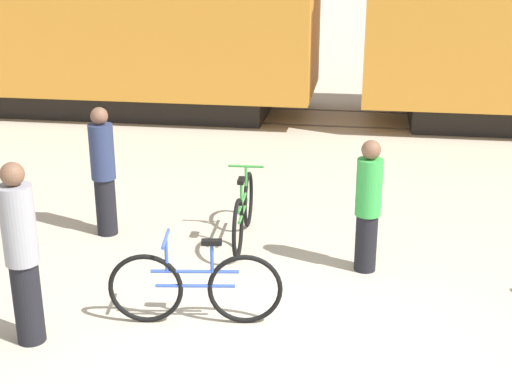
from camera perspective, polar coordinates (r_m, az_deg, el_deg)
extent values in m
plane|color=#B2A893|center=(6.78, 2.67, -13.29)|extent=(80.00, 80.00, 0.00)
cube|color=black|center=(17.12, -17.03, 7.38)|extent=(10.55, 2.25, 0.55)
cube|color=#C67F28|center=(16.85, -17.66, 13.45)|extent=(12.56, 3.00, 3.11)
cube|color=#4C4238|center=(14.84, 6.35, 5.25)|extent=(65.32, 0.07, 0.01)
cube|color=#4C4238|center=(16.23, 6.59, 6.50)|extent=(65.32, 0.07, 0.01)
torus|color=black|center=(7.27, -8.82, -7.65)|extent=(0.75, 0.15, 0.76)
torus|color=black|center=(7.18, -0.88, -7.79)|extent=(0.75, 0.15, 0.76)
cylinder|color=#3351B7|center=(7.12, -4.92, -6.35)|extent=(0.87, 0.16, 0.04)
cylinder|color=#3351B7|center=(7.19, -4.89, -7.49)|extent=(0.79, 0.15, 0.04)
cylinder|color=#3351B7|center=(7.04, -3.54, -5.22)|extent=(0.04, 0.04, 0.32)
cube|color=black|center=(6.97, -3.57, -4.03)|extent=(0.21, 0.11, 0.05)
cylinder|color=#3351B7|center=(7.08, -7.18, -5.03)|extent=(0.04, 0.04, 0.35)
cylinder|color=#3351B7|center=(7.01, -7.24, -3.73)|extent=(0.10, 0.46, 0.03)
torus|color=black|center=(9.56, -0.62, -0.58)|extent=(0.08, 0.75, 0.74)
torus|color=black|center=(8.61, -1.46, -2.97)|extent=(0.08, 0.75, 0.74)
cylinder|color=#338C38|center=(9.01, -1.03, -0.58)|extent=(0.07, 0.91, 0.04)
cylinder|color=#338C38|center=(9.07, -1.02, -1.51)|extent=(0.07, 0.83, 0.04)
cylinder|color=#338C38|center=(8.79, -1.18, -0.04)|extent=(0.04, 0.04, 0.31)
cube|color=black|center=(8.74, -1.19, 0.93)|extent=(0.09, 0.20, 0.05)
cylinder|color=#338C38|center=(9.22, -0.81, 1.04)|extent=(0.04, 0.04, 0.35)
cylinder|color=#338C38|center=(9.17, -0.81, 2.07)|extent=(0.46, 0.05, 0.03)
cylinder|color=black|center=(8.39, 8.79, -4.00)|extent=(0.25, 0.25, 0.70)
cylinder|color=green|center=(8.15, 9.04, 0.37)|extent=(0.30, 0.30, 0.66)
sphere|color=brown|center=(8.01, 9.20, 3.35)|extent=(0.22, 0.22, 0.22)
cylinder|color=black|center=(9.49, -11.91, -1.12)|extent=(0.27, 0.27, 0.77)
cylinder|color=navy|center=(9.26, -12.23, 3.16)|extent=(0.31, 0.31, 0.71)
sphere|color=brown|center=(9.14, -12.44, 5.96)|extent=(0.22, 0.22, 0.22)
cylinder|color=black|center=(7.20, -17.79, -8.40)|extent=(0.27, 0.27, 0.83)
cylinder|color=gray|center=(6.87, -18.47, -2.52)|extent=(0.32, 0.32, 0.76)
sphere|color=brown|center=(6.71, -18.92, 1.36)|extent=(0.22, 0.22, 0.22)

